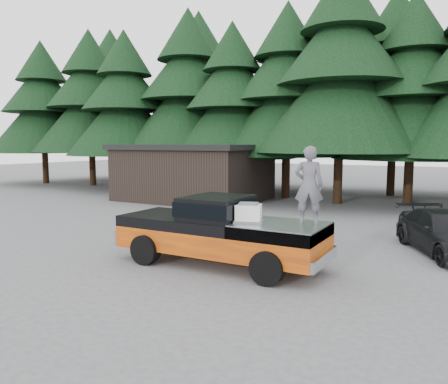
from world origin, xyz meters
The scene contains 8 objects.
ground centered at (0.00, 0.00, 0.00)m, with size 120.00×120.00×0.00m, color #4E4E50.
pickup_truck centered at (-0.55, 0.41, 0.67)m, with size 6.00×2.04×1.33m, color #E15C05, non-canonical shape.
truck_cab centered at (-0.65, 0.41, 1.62)m, with size 1.66×1.90×0.59m, color black.
air_compressor centered at (0.44, 0.18, 1.55)m, with size 0.64×0.53×0.44m, color silver.
man_on_bed centered at (1.86, 0.73, 2.32)m, with size 0.72×0.47×1.98m, color #525158.
parked_car centered at (4.89, 4.83, 0.66)m, with size 1.84×4.54×1.32m, color black.
utility_building centered at (-9.00, 12.00, 1.67)m, with size 8.40×6.40×3.30m.
treeline centered at (0.42, 17.20, 7.72)m, with size 60.15×16.05×17.50m.
Camera 1 is at (5.35, -9.87, 3.37)m, focal length 35.00 mm.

